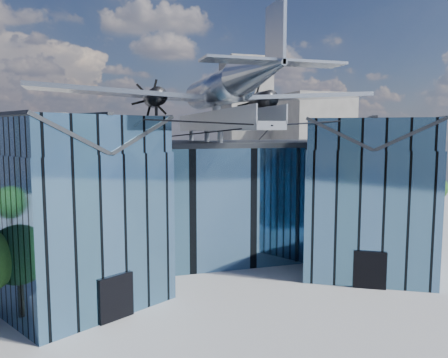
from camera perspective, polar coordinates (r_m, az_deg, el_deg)
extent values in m
plane|color=gray|center=(32.73, 1.06, -13.00)|extent=(120.00, 120.00, 0.00)
cube|color=teal|center=(40.01, -2.96, -2.46)|extent=(28.00, 14.00, 9.50)
cube|color=#26292D|center=(39.57, -3.00, 4.64)|extent=(28.00, 14.00, 0.40)
cube|color=teal|center=(29.00, -18.50, -6.09)|extent=(11.79, 11.43, 9.50)
cube|color=teal|center=(28.37, -18.90, 5.54)|extent=(11.56, 11.20, 2.20)
cube|color=#26292D|center=(27.38, -23.07, 5.37)|extent=(7.98, 9.23, 2.40)
cube|color=#26292D|center=(29.51, -15.04, 5.67)|extent=(7.98, 9.23, 2.40)
cube|color=#26292D|center=(28.39, -18.99, 7.86)|extent=(4.30, 7.10, 0.18)
cube|color=black|center=(26.61, -13.90, -14.81)|extent=(2.03, 1.32, 2.60)
cube|color=black|center=(31.34, -11.24, -4.98)|extent=(0.34, 0.34, 9.50)
cube|color=teal|center=(35.32, 18.05, -3.92)|extent=(11.79, 11.43, 9.50)
cube|color=teal|center=(34.80, 18.37, 5.61)|extent=(11.56, 11.20, 2.20)
cube|color=#26292D|center=(34.66, 14.65, 5.73)|extent=(7.98, 9.23, 2.40)
cube|color=#26292D|center=(35.09, 22.05, 5.48)|extent=(7.98, 9.23, 2.40)
cube|color=#26292D|center=(34.82, 18.44, 7.51)|extent=(4.30, 7.10, 0.18)
cube|color=black|center=(32.19, 18.50, -11.22)|extent=(2.03, 1.32, 2.60)
cube|color=black|center=(35.18, 10.72, -3.75)|extent=(0.34, 0.34, 9.50)
cube|color=gray|center=(34.26, -0.74, 6.76)|extent=(1.80, 21.00, 0.50)
cube|color=gray|center=(34.03, -2.21, 7.85)|extent=(0.08, 21.00, 1.10)
cube|color=gray|center=(34.53, 0.70, 7.83)|extent=(0.08, 21.00, 1.10)
cylinder|color=gray|center=(43.45, -4.30, 5.72)|extent=(0.44, 0.44, 1.35)
cylinder|color=gray|center=(37.63, -2.26, 5.67)|extent=(0.44, 0.44, 1.35)
cylinder|color=gray|center=(33.78, -0.50, 5.62)|extent=(0.44, 0.44, 1.35)
cylinder|color=gray|center=(34.76, -0.98, 8.32)|extent=(0.70, 0.70, 1.40)
cylinder|color=black|center=(25.75, -7.31, 7.57)|extent=(10.55, 6.08, 0.69)
cylinder|color=black|center=(29.43, 13.44, 7.27)|extent=(10.55, 6.08, 0.69)
cylinder|color=black|center=(31.57, -4.97, 5.79)|extent=(6.09, 17.04, 1.19)
cylinder|color=black|center=(33.36, 5.21, 5.80)|extent=(6.09, 17.04, 1.19)
cylinder|color=#ABB0B8|center=(34.89, -0.99, 11.52)|extent=(2.50, 11.00, 2.50)
sphere|color=#ABB0B8|center=(40.18, -3.21, 10.80)|extent=(2.50, 2.50, 2.50)
cube|color=black|center=(39.28, -2.86, 11.92)|extent=(1.60, 1.40, 0.50)
cone|color=#ABB0B8|center=(26.45, 4.61, 13.87)|extent=(2.50, 7.00, 2.50)
cube|color=#ABB0B8|center=(24.63, 6.73, 18.21)|extent=(0.18, 2.40, 3.40)
cube|color=#ABB0B8|center=(24.47, 6.59, 14.95)|extent=(8.00, 1.80, 0.14)
cube|color=#ABB0B8|center=(34.59, -12.88, 10.91)|extent=(14.00, 3.20, 1.08)
cylinder|color=black|center=(35.43, -9.01, 10.47)|extent=(1.44, 3.20, 1.44)
cone|color=black|center=(37.21, -9.41, 10.25)|extent=(0.70, 0.70, 0.70)
cube|color=black|center=(37.36, -9.44, 10.23)|extent=(1.05, 0.06, 3.33)
cube|color=black|center=(37.36, -9.44, 10.23)|extent=(2.53, 0.06, 2.53)
cube|color=black|center=(37.36, -9.44, 10.23)|extent=(3.33, 0.06, 1.05)
cylinder|color=black|center=(34.76, -8.83, 8.53)|extent=(0.24, 0.24, 1.75)
cube|color=#ABB0B8|center=(38.31, 8.87, 10.52)|extent=(14.00, 3.20, 1.08)
cylinder|color=black|center=(37.86, 5.14, 10.24)|extent=(1.44, 3.20, 1.44)
cone|color=black|center=(39.53, 4.13, 10.07)|extent=(0.70, 0.70, 0.70)
cube|color=black|center=(39.67, 4.05, 10.06)|extent=(1.05, 0.06, 3.33)
cube|color=black|center=(39.67, 4.05, 10.06)|extent=(2.53, 0.06, 2.53)
cube|color=black|center=(39.67, 4.05, 10.06)|extent=(3.33, 0.06, 1.05)
cylinder|color=black|center=(37.24, 5.47, 8.41)|extent=(0.24, 0.24, 1.75)
cube|color=gray|center=(87.89, 11.21, 4.91)|extent=(12.00, 14.00, 18.00)
cube|color=gray|center=(85.07, -24.13, 3.10)|extent=(14.00, 10.00, 14.00)
cube|color=gray|center=(92.95, 2.81, 7.54)|extent=(9.00, 9.00, 26.00)
cylinder|color=#372816|center=(44.12, 22.40, -6.87)|extent=(0.42, 0.42, 2.30)
sphere|color=#224B1A|center=(43.72, 22.51, -4.25)|extent=(3.96, 3.96, 3.01)
cylinder|color=#372816|center=(61.32, 25.51, -3.27)|extent=(0.47, 0.47, 2.67)
sphere|color=#224B1A|center=(61.00, 25.62, -1.06)|extent=(4.45, 4.45, 3.50)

